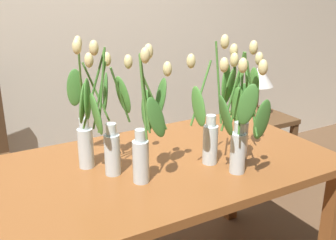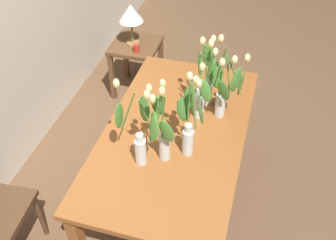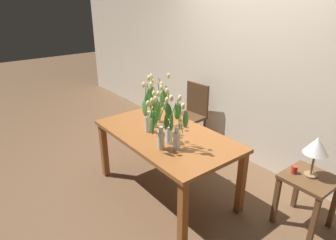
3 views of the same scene
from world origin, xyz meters
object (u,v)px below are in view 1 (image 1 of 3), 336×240
at_px(tulip_vase_4, 146,134).
at_px(tulip_vase_5, 240,116).
at_px(dining_table, 161,180).
at_px(side_table, 258,130).
at_px(table_lamp, 259,77).
at_px(tulip_vase_3, 241,126).
at_px(tulip_vase_2, 105,123).
at_px(tulip_vase_1, 87,126).
at_px(pillar_candle, 251,116).
at_px(tulip_vase_0, 211,126).

xyz_separation_m(tulip_vase_4, tulip_vase_5, (0.47, -0.01, 0.00)).
distance_m(dining_table, side_table, 1.46).
height_order(tulip_vase_4, table_lamp, tulip_vase_4).
bearing_deg(dining_table, tulip_vase_3, -48.19).
bearing_deg(dining_table, tulip_vase_2, 177.45).
distance_m(tulip_vase_1, tulip_vase_4, 0.31).
relative_size(side_table, pillar_candle, 7.33).
relative_size(tulip_vase_1, tulip_vase_4, 1.00).
height_order(tulip_vase_3, side_table, tulip_vase_3).
distance_m(tulip_vase_0, tulip_vase_1, 0.55).
bearing_deg(side_table, tulip_vase_5, -136.69).
distance_m(tulip_vase_0, tulip_vase_5, 0.16).
height_order(dining_table, table_lamp, table_lamp).
height_order(dining_table, tulip_vase_2, tulip_vase_2).
relative_size(dining_table, tulip_vase_5, 3.01).
distance_m(tulip_vase_1, tulip_vase_3, 0.67).
xyz_separation_m(tulip_vase_4, table_lamp, (1.37, 0.87, -0.09)).
distance_m(dining_table, tulip_vase_5, 0.47).
bearing_deg(pillar_candle, side_table, 24.51).
xyz_separation_m(tulip_vase_3, tulip_vase_5, (0.10, 0.13, -0.01)).
bearing_deg(tulip_vase_3, tulip_vase_0, 111.88).
bearing_deg(tulip_vase_0, tulip_vase_3, -68.12).
bearing_deg(tulip_vase_3, tulip_vase_5, 51.89).
relative_size(dining_table, tulip_vase_0, 2.73).
relative_size(dining_table, tulip_vase_1, 2.83).
height_order(side_table, table_lamp, table_lamp).
height_order(tulip_vase_2, tulip_vase_4, tulip_vase_2).
relative_size(tulip_vase_0, pillar_candle, 7.80).
distance_m(tulip_vase_5, pillar_candle, 1.18).
distance_m(tulip_vase_3, tulip_vase_4, 0.39).
bearing_deg(tulip_vase_2, dining_table, -2.55).
bearing_deg(tulip_vase_1, dining_table, -25.87).
relative_size(tulip_vase_0, tulip_vase_5, 1.10).
bearing_deg(table_lamp, tulip_vase_4, -147.68).
height_order(tulip_vase_4, pillar_candle, tulip_vase_4).
xyz_separation_m(tulip_vase_2, side_table, (1.51, 0.71, -0.54)).
relative_size(tulip_vase_4, tulip_vase_5, 1.06).
bearing_deg(dining_table, side_table, 30.11).
bearing_deg(tulip_vase_1, tulip_vase_3, -37.53).
relative_size(tulip_vase_3, tulip_vase_5, 1.05).
bearing_deg(tulip_vase_1, pillar_candle, 20.34).
distance_m(tulip_vase_1, side_table, 1.72).
relative_size(tulip_vase_2, table_lamp, 1.45).
relative_size(tulip_vase_0, tulip_vase_4, 1.04).
xyz_separation_m(tulip_vase_5, side_table, (0.91, 0.86, -0.52)).
bearing_deg(tulip_vase_5, tulip_vase_1, 156.26).
height_order(dining_table, tulip_vase_0, tulip_vase_0).
distance_m(tulip_vase_1, pillar_candle, 1.54).
relative_size(tulip_vase_5, pillar_candle, 7.09).
bearing_deg(table_lamp, tulip_vase_0, -140.47).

